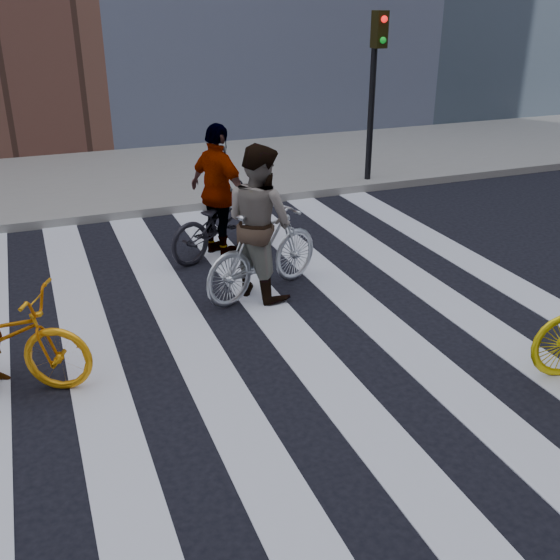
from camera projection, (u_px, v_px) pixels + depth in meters
ground at (248, 347)px, 7.29m from camera, size 100.00×100.00×0.00m
sidewalk_far at (132, 178)px, 13.65m from camera, size 100.00×5.00×0.15m
zebra_crosswalk at (248, 346)px, 7.29m from camera, size 8.25×10.00×0.01m
traffic_signal at (375, 70)px, 12.37m from camera, size 0.22×0.42×3.33m
bike_silver_mid at (263, 252)px, 8.38m from camera, size 1.97×1.27×1.15m
bike_dark_rear at (223, 222)px, 9.69m from camera, size 2.05×1.42×1.02m
rider_mid at (259, 222)px, 8.20m from camera, size 1.07×1.18×1.97m
rider_rear at (219, 191)px, 9.48m from camera, size 0.91×1.24×1.96m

